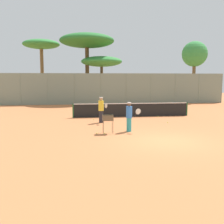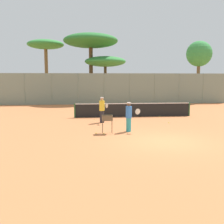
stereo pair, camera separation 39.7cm
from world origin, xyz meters
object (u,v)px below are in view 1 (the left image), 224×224
at_px(tennis_net, 132,110).
at_px(player_red_cap, 129,116).
at_px(ball_cart, 108,119).
at_px(player_white_outfit, 101,110).

xyz_separation_m(tennis_net, player_red_cap, (-1.31, -5.68, 0.30)).
xyz_separation_m(player_red_cap, ball_cart, (-1.24, -0.36, -0.09)).
relative_size(tennis_net, player_white_outfit, 5.31).
bearing_deg(tennis_net, player_red_cap, -103.02).
height_order(player_red_cap, ball_cart, player_red_cap).
distance_m(player_white_outfit, ball_cart, 3.54).
xyz_separation_m(player_white_outfit, player_red_cap, (1.29, -3.17, -0.04)).
xyz_separation_m(tennis_net, ball_cart, (-2.55, -6.05, 0.21)).
xyz_separation_m(tennis_net, player_white_outfit, (-2.61, -2.51, 0.34)).
relative_size(player_red_cap, ball_cart, 1.63).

